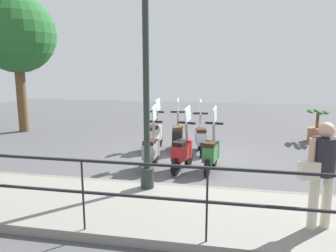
{
  "coord_description": "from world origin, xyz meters",
  "views": [
    {
      "loc": [
        -8.33,
        -1.16,
        2.53
      ],
      "look_at": [
        0.2,
        0.5,
        0.9
      ],
      "focal_mm": 35.0,
      "sensor_mm": 36.0,
      "label": 1
    }
  ],
  "objects_px": {
    "scooter_near_2": "(151,149)",
    "scooter_far_1": "(177,135)",
    "scooter_near_1": "(182,151)",
    "tree_large": "(17,35)",
    "scooter_far_0": "(201,137)",
    "pedestrian_with_bag": "(322,168)",
    "potted_palm": "(317,128)",
    "scooter_far_2": "(154,135)",
    "scooter_near_0": "(211,152)",
    "lamp_post_near": "(146,90)"
  },
  "relations": [
    {
      "from": "potted_palm",
      "to": "scooter_near_1",
      "type": "height_order",
      "value": "scooter_near_1"
    },
    {
      "from": "lamp_post_near",
      "to": "potted_palm",
      "type": "xyz_separation_m",
      "value": [
        5.57,
        -4.41,
        -1.62
      ]
    },
    {
      "from": "scooter_near_2",
      "to": "scooter_far_1",
      "type": "xyz_separation_m",
      "value": [
        1.8,
        -0.36,
        0.0
      ]
    },
    {
      "from": "potted_palm",
      "to": "scooter_near_1",
      "type": "distance_m",
      "value": 5.59
    },
    {
      "from": "scooter_near_1",
      "to": "tree_large",
      "type": "bearing_deg",
      "value": 76.06
    },
    {
      "from": "scooter_near_0",
      "to": "scooter_near_1",
      "type": "bearing_deg",
      "value": 103.42
    },
    {
      "from": "scooter_near_1",
      "to": "lamp_post_near",
      "type": "bearing_deg",
      "value": 178.56
    },
    {
      "from": "tree_large",
      "to": "scooter_far_1",
      "type": "distance_m",
      "value": 7.23
    },
    {
      "from": "scooter_near_1",
      "to": "scooter_far_2",
      "type": "xyz_separation_m",
      "value": [
        1.72,
        1.12,
        0.0
      ]
    },
    {
      "from": "pedestrian_with_bag",
      "to": "potted_palm",
      "type": "xyz_separation_m",
      "value": [
        6.68,
        -1.53,
        -0.63
      ]
    },
    {
      "from": "scooter_near_0",
      "to": "tree_large",
      "type": "bearing_deg",
      "value": 73.16
    },
    {
      "from": "scooter_near_1",
      "to": "scooter_far_1",
      "type": "bearing_deg",
      "value": 26.96
    },
    {
      "from": "scooter_near_2",
      "to": "scooter_far_0",
      "type": "xyz_separation_m",
      "value": [
        1.63,
        -1.06,
        0.0
      ]
    },
    {
      "from": "pedestrian_with_bag",
      "to": "scooter_near_0",
      "type": "xyz_separation_m",
      "value": [
        2.8,
        1.74,
        -0.6
      ]
    },
    {
      "from": "lamp_post_near",
      "to": "scooter_near_0",
      "type": "distance_m",
      "value": 2.58
    },
    {
      "from": "pedestrian_with_bag",
      "to": "scooter_near_1",
      "type": "distance_m",
      "value": 3.71
    },
    {
      "from": "scooter_far_0",
      "to": "scooter_near_1",
      "type": "bearing_deg",
      "value": 159.97
    },
    {
      "from": "pedestrian_with_bag",
      "to": "potted_palm",
      "type": "relative_size",
      "value": 1.5
    },
    {
      "from": "tree_large",
      "to": "scooter_near_2",
      "type": "distance_m",
      "value": 7.58
    },
    {
      "from": "scooter_near_0",
      "to": "scooter_far_2",
      "type": "bearing_deg",
      "value": 55.84
    },
    {
      "from": "lamp_post_near",
      "to": "scooter_near_0",
      "type": "bearing_deg",
      "value": -33.86
    },
    {
      "from": "scooter_near_1",
      "to": "scooter_far_1",
      "type": "xyz_separation_m",
      "value": [
        1.8,
        0.42,
        0.0
      ]
    },
    {
      "from": "lamp_post_near",
      "to": "scooter_far_0",
      "type": "distance_m",
      "value": 3.7
    },
    {
      "from": "pedestrian_with_bag",
      "to": "scooter_near_2",
      "type": "xyz_separation_m",
      "value": [
        2.74,
        3.2,
        -0.6
      ]
    },
    {
      "from": "pedestrian_with_bag",
      "to": "scooter_near_1",
      "type": "relative_size",
      "value": 1.03
    },
    {
      "from": "lamp_post_near",
      "to": "tree_large",
      "type": "distance_m",
      "value": 8.26
    },
    {
      "from": "scooter_far_0",
      "to": "scooter_far_2",
      "type": "distance_m",
      "value": 1.41
    },
    {
      "from": "pedestrian_with_bag",
      "to": "scooter_far_0",
      "type": "height_order",
      "value": "pedestrian_with_bag"
    },
    {
      "from": "potted_palm",
      "to": "scooter_far_2",
      "type": "distance_m",
      "value": 5.54
    },
    {
      "from": "scooter_near_1",
      "to": "potted_palm",
      "type": "bearing_deg",
      "value": -31.23
    },
    {
      "from": "scooter_far_0",
      "to": "scooter_near_2",
      "type": "bearing_deg",
      "value": 136.87
    },
    {
      "from": "tree_large",
      "to": "scooter_far_1",
      "type": "bearing_deg",
      "value": -105.46
    },
    {
      "from": "scooter_near_2",
      "to": "scooter_far_1",
      "type": "relative_size",
      "value": 1.0
    },
    {
      "from": "potted_palm",
      "to": "scooter_far_2",
      "type": "xyz_separation_m",
      "value": [
        -2.22,
        5.08,
        0.04
      ]
    },
    {
      "from": "tree_large",
      "to": "scooter_far_0",
      "type": "relative_size",
      "value": 3.29
    },
    {
      "from": "pedestrian_with_bag",
      "to": "scooter_near_0",
      "type": "relative_size",
      "value": 1.03
    },
    {
      "from": "pedestrian_with_bag",
      "to": "scooter_near_2",
      "type": "relative_size",
      "value": 1.03
    },
    {
      "from": "lamp_post_near",
      "to": "scooter_far_2",
      "type": "bearing_deg",
      "value": 11.31
    },
    {
      "from": "scooter_near_2",
      "to": "scooter_far_1",
      "type": "distance_m",
      "value": 1.83
    },
    {
      "from": "potted_palm",
      "to": "scooter_near_1",
      "type": "xyz_separation_m",
      "value": [
        -3.94,
        3.96,
        0.04
      ]
    },
    {
      "from": "scooter_far_0",
      "to": "potted_palm",
      "type": "bearing_deg",
      "value": -67.8
    },
    {
      "from": "pedestrian_with_bag",
      "to": "potted_palm",
      "type": "distance_m",
      "value": 6.88
    },
    {
      "from": "scooter_near_1",
      "to": "scooter_far_0",
      "type": "distance_m",
      "value": 1.66
    },
    {
      "from": "pedestrian_with_bag",
      "to": "scooter_near_2",
      "type": "distance_m",
      "value": 4.26
    },
    {
      "from": "scooter_far_2",
      "to": "lamp_post_near",
      "type": "bearing_deg",
      "value": -159.91
    },
    {
      "from": "lamp_post_near",
      "to": "potted_palm",
      "type": "height_order",
      "value": "lamp_post_near"
    },
    {
      "from": "scooter_near_2",
      "to": "scooter_far_0",
      "type": "distance_m",
      "value": 1.94
    },
    {
      "from": "tree_large",
      "to": "scooter_near_2",
      "type": "xyz_separation_m",
      "value": [
        -3.54,
        -5.93,
        -3.13
      ]
    },
    {
      "from": "pedestrian_with_bag",
      "to": "scooter_far_1",
      "type": "distance_m",
      "value": 5.39
    },
    {
      "from": "pedestrian_with_bag",
      "to": "tree_large",
      "type": "distance_m",
      "value": 11.37
    }
  ]
}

